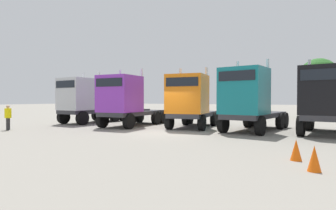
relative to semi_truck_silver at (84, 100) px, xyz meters
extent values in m
plane|color=gray|center=(8.92, -3.02, -1.94)|extent=(200.00, 200.00, 0.00)
cube|color=#333338|center=(0.09, 1.15, -0.96)|extent=(2.68, 6.15, 0.30)
cube|color=#B7BABF|center=(-0.05, -0.59, 0.46)|extent=(2.59, 2.68, 2.56)
cube|color=black|center=(-0.15, -1.86, 1.22)|extent=(2.10, 0.21, 0.55)
cylinder|color=silver|center=(1.01, 0.72, 0.76)|extent=(0.19, 0.19, 3.16)
cylinder|color=silver|center=(-0.88, 0.88, 0.76)|extent=(0.19, 0.19, 3.16)
cylinder|color=#333338|center=(0.20, 2.47, -0.75)|extent=(1.19, 1.19, 0.12)
cylinder|color=black|center=(1.00, -1.23, -1.40)|extent=(0.44, 1.10, 1.08)
cylinder|color=black|center=(-1.19, -1.05, -1.40)|extent=(0.44, 1.10, 1.08)
cylinder|color=black|center=(1.30, 2.46, -1.40)|extent=(0.44, 1.10, 1.08)
cylinder|color=black|center=(-0.89, 2.63, -1.40)|extent=(0.44, 1.10, 1.08)
cylinder|color=black|center=(1.39, 3.55, -1.40)|extent=(0.44, 1.10, 1.08)
cylinder|color=black|center=(-0.80, 3.73, -1.40)|extent=(0.44, 1.10, 1.08)
cube|color=#333338|center=(4.75, 0.30, -0.99)|extent=(2.34, 6.25, 0.30)
cube|color=purple|center=(4.80, -1.55, 0.43)|extent=(2.46, 2.56, 2.54)
cube|color=black|center=(4.82, -2.82, 1.17)|extent=(2.10, 0.09, 0.55)
cylinder|color=silver|center=(5.71, -0.12, 0.73)|extent=(0.18, 0.18, 3.14)
cylinder|color=silver|center=(3.81, -0.17, 0.73)|extent=(0.18, 0.18, 3.14)
cylinder|color=#333338|center=(4.72, 1.66, -0.78)|extent=(1.12, 1.12, 0.12)
cylinder|color=black|center=(5.91, -2.07, -1.41)|extent=(0.37, 1.06, 1.05)
cylinder|color=black|center=(3.71, -2.12, -1.41)|extent=(0.37, 1.06, 1.05)
cylinder|color=black|center=(5.82, 1.82, -1.41)|extent=(0.37, 1.06, 1.05)
cylinder|color=black|center=(3.62, 1.77, -1.41)|extent=(0.37, 1.06, 1.05)
cylinder|color=black|center=(5.79, 2.92, -1.41)|extent=(0.37, 1.06, 1.05)
cylinder|color=black|center=(3.59, 2.87, -1.41)|extent=(0.37, 1.06, 1.05)
cube|color=#333338|center=(9.31, 1.26, -1.02)|extent=(2.71, 6.01, 0.30)
cube|color=orange|center=(9.47, -0.48, 0.39)|extent=(2.60, 2.55, 2.53)
cube|color=black|center=(9.57, -1.67, 1.14)|extent=(2.10, 0.23, 0.55)
cylinder|color=silver|center=(10.29, 0.93, 0.69)|extent=(0.20, 0.20, 3.13)
cylinder|color=silver|center=(8.40, 0.76, 0.69)|extent=(0.20, 0.20, 3.13)
cylinder|color=#333338|center=(9.20, 2.54, -0.81)|extent=(1.19, 1.19, 0.12)
cylinder|color=black|center=(10.60, -0.86, -1.43)|extent=(0.44, 1.04, 1.02)
cylinder|color=black|center=(8.41, -1.05, -1.43)|extent=(0.44, 1.04, 1.02)
cylinder|color=black|center=(10.29, 2.67, -1.43)|extent=(0.44, 1.04, 1.02)
cylinder|color=black|center=(8.10, 2.48, -1.43)|extent=(0.44, 1.04, 1.02)
cylinder|color=black|center=(10.19, 3.77, -1.43)|extent=(0.44, 1.04, 1.02)
cylinder|color=black|center=(8.00, 3.57, -1.43)|extent=(0.44, 1.04, 1.02)
cube|color=#333338|center=(13.59, 1.00, -0.97)|extent=(3.26, 6.64, 0.30)
cube|color=#14727A|center=(13.24, -1.00, 0.53)|extent=(2.76, 2.69, 2.69)
cube|color=black|center=(13.04, -2.15, 1.35)|extent=(2.08, 0.40, 0.55)
cylinder|color=silver|center=(14.41, 0.13, 0.83)|extent=(0.21, 0.21, 3.29)
cylinder|color=silver|center=(12.53, 0.46, 0.83)|extent=(0.21, 0.21, 3.29)
cylinder|color=#333338|center=(13.83, 2.37, -0.76)|extent=(1.27, 1.27, 0.12)
cylinder|color=black|center=(14.25, -1.63, -1.40)|extent=(0.53, 1.12, 1.07)
cylinder|color=black|center=(12.08, -1.26, -1.40)|extent=(0.53, 1.12, 1.07)
cylinder|color=black|center=(14.95, 2.36, -1.40)|extent=(0.53, 1.12, 1.07)
cylinder|color=black|center=(12.78, 2.74, -1.40)|extent=(0.53, 1.12, 1.07)
cylinder|color=black|center=(15.14, 3.44, -1.40)|extent=(0.53, 1.12, 1.07)
cylinder|color=black|center=(12.97, 3.82, -1.40)|extent=(0.53, 1.12, 1.07)
cube|color=#333338|center=(17.59, 1.03, -0.92)|extent=(2.86, 5.87, 0.30)
cube|color=black|center=(17.41, -0.48, 0.52)|extent=(2.70, 2.87, 2.58)
cube|color=black|center=(17.25, -1.79, 1.28)|extent=(2.09, 0.29, 0.55)
cylinder|color=silver|center=(16.64, 1.07, 0.82)|extent=(0.20, 0.20, 3.18)
cylinder|color=#333338|center=(17.74, 2.26, -0.71)|extent=(1.22, 1.22, 0.12)
cylinder|color=black|center=(16.25, -0.95, -1.38)|extent=(0.48, 1.15, 1.12)
cylinder|color=black|center=(16.65, 2.37, -1.38)|extent=(0.48, 1.15, 1.12)
cylinder|color=black|center=(16.78, 3.47, -1.38)|extent=(0.48, 1.15, 1.12)
cylinder|color=#2A2A2A|center=(-0.69, -6.13, -1.55)|extent=(0.23, 0.23, 0.79)
cylinder|color=#2A2A2A|center=(-0.87, -5.92, -1.55)|extent=(0.23, 0.23, 0.79)
cylinder|color=yellow|center=(-0.78, -6.03, -0.84)|extent=(0.56, 0.56, 0.62)
sphere|color=tan|center=(-0.78, -6.03, -0.43)|extent=(0.21, 0.21, 0.21)
cone|color=#F2590C|center=(16.70, -8.93, -1.58)|extent=(0.36, 0.36, 0.72)
cone|color=#F2590C|center=(16.21, -7.64, -1.59)|extent=(0.36, 0.36, 0.69)
cylinder|color=#4C3823|center=(1.92, 20.55, -0.75)|extent=(0.36, 0.36, 2.39)
sphere|color=#286023|center=(1.92, 20.55, 1.76)|extent=(3.27, 3.27, 3.27)
cylinder|color=#4C3823|center=(9.49, 19.38, -0.58)|extent=(0.36, 0.36, 2.72)
sphere|color=#286023|center=(9.49, 19.38, 2.42)|extent=(4.08, 4.08, 4.08)
cylinder|color=#4C3823|center=(17.63, 15.88, -0.58)|extent=(0.36, 0.36, 2.72)
sphere|color=#286023|center=(17.63, 15.88, 2.38)|extent=(4.00, 4.00, 4.00)
camera|label=1|loc=(16.49, -17.50, 0.04)|focal=29.77mm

